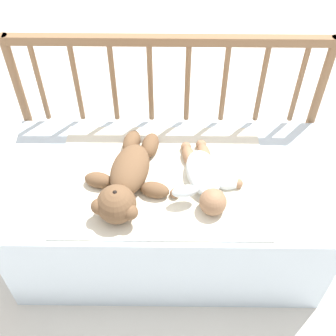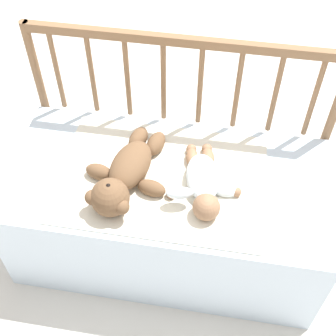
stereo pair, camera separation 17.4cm
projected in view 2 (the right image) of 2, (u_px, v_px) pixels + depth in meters
name	position (u px, v px, depth m)	size (l,w,h in m)	color
ground_plane	(168.00, 243.00, 2.15)	(12.00, 12.00, 0.00)	silver
crib_mattress	(168.00, 213.00, 1.97)	(1.25, 0.61, 0.48)	silver
crib_rail	(181.00, 93.00, 1.89)	(1.25, 0.04, 0.88)	brown
blanket	(161.00, 178.00, 1.78)	(0.78, 0.55, 0.01)	silver
teddy_bear	(125.00, 175.00, 1.72)	(0.33, 0.47, 0.14)	brown
baby	(203.00, 182.00, 1.72)	(0.28, 0.37, 0.10)	white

